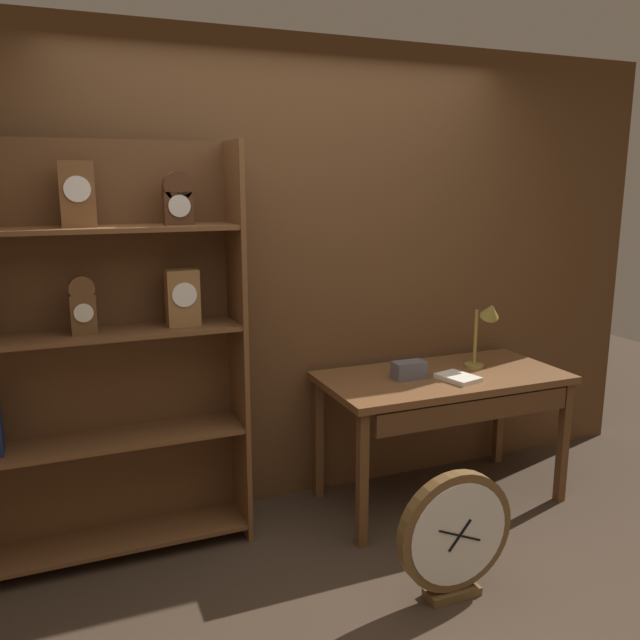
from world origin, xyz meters
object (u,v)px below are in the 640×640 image
Objects in this scene: workbench at (445,390)px; toolbox_small at (409,370)px; bookshelf at (80,355)px; open_repair_manual at (458,378)px; round_clock_large at (455,535)px; desk_lamp at (486,323)px.

workbench is 0.26m from toolbox_small.
open_repair_manual is (1.93, -0.27, -0.26)m from bookshelf.
open_repair_manual is 0.97m from round_clock_large.
open_repair_manual is 0.37× the size of round_clock_large.
workbench is at bearing 60.75° from round_clock_large.
bookshelf is 1.97m from open_repair_manual.
bookshelf is at bearing 146.43° from round_clock_large.
bookshelf reaches higher than open_repair_manual.
toolbox_small is at bearing 137.27° from open_repair_manual.
workbench is 0.46m from desk_lamp.
round_clock_large is (-0.47, -0.70, -0.47)m from open_repair_manual.
open_repair_manual reaches higher than round_clock_large.
desk_lamp reaches higher than round_clock_large.
toolbox_small is 0.83× the size of open_repair_manual.
round_clock_large is at bearing -131.37° from desk_lamp.
round_clock_large is (-0.45, -0.80, -0.37)m from workbench.
bookshelf is 9.21× the size of open_repair_manual.
workbench is at bearing -8.58° from toolbox_small.
desk_lamp is (0.29, 0.04, 0.35)m from workbench.
desk_lamp is at bearing 8.09° from workbench.
bookshelf is at bearing 176.56° from desk_lamp.
bookshelf reaches higher than desk_lamp.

